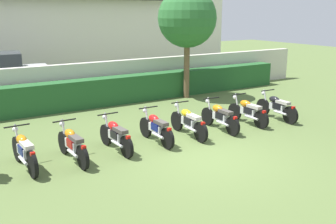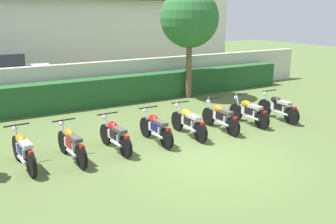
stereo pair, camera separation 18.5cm
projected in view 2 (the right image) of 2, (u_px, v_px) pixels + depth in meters
name	position (u px, v px, depth m)	size (l,w,h in m)	color
ground	(207.00, 158.00, 9.87)	(60.00, 60.00, 0.00)	#566B38
building	(40.00, 1.00, 22.67)	(22.97, 6.50, 8.28)	silver
compound_wall	(100.00, 82.00, 15.82)	(21.82, 0.30, 1.63)	beige
hedge_row	(107.00, 91.00, 15.30)	(17.46, 0.70, 1.08)	#235628
tree_near_inspector	(189.00, 18.00, 15.84)	(2.42, 2.42, 4.55)	brown
motorcycle_in_row_0	(23.00, 150.00, 9.11)	(0.60, 1.86, 0.97)	black
motorcycle_in_row_1	(71.00, 144.00, 9.58)	(0.60, 1.87, 0.96)	black
motorcycle_in_row_2	(115.00, 135.00, 10.25)	(0.60, 1.79, 0.95)	black
motorcycle_in_row_3	(156.00, 128.00, 10.88)	(0.60, 1.81, 0.95)	black
motorcycle_in_row_4	(189.00, 122.00, 11.45)	(0.60, 1.91, 0.96)	black
motorcycle_in_row_5	(220.00, 117.00, 12.00)	(0.60, 1.88, 0.95)	black
motorcycle_in_row_6	(249.00, 112.00, 12.63)	(0.60, 1.80, 0.95)	black
motorcycle_in_row_7	(278.00, 107.00, 13.15)	(0.60, 1.88, 0.96)	black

